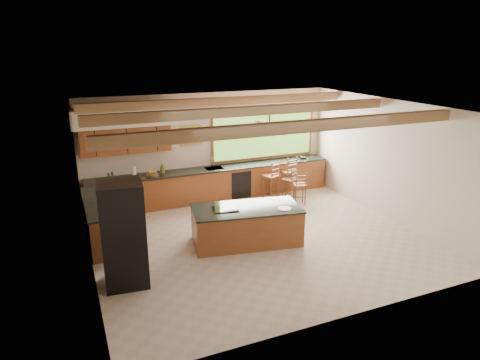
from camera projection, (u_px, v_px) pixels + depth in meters
name	position (u px, v px, depth m)	size (l,w,h in m)	color
ground	(258.00, 238.00, 9.81)	(7.20, 7.20, 0.00)	beige
room_shell	(240.00, 139.00, 9.65)	(7.27, 6.54, 3.02)	beige
counter_run	(191.00, 191.00, 11.58)	(7.12, 3.10, 1.22)	brown
island	(246.00, 225.00, 9.51)	(2.53, 1.51, 0.85)	brown
refrigerator	(124.00, 234.00, 7.69)	(0.83, 0.81, 1.97)	black
bar_stool_a	(272.00, 177.00, 12.16)	(0.52, 0.52, 1.13)	brown
bar_stool_b	(290.00, 180.00, 12.18)	(0.45, 0.45, 0.95)	brown
bar_stool_c	(289.00, 172.00, 12.49)	(0.48, 0.48, 1.17)	brown
bar_stool_d	(301.00, 185.00, 11.76)	(0.42, 0.42, 0.93)	brown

